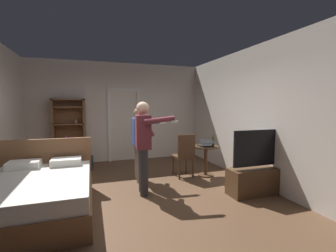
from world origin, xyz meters
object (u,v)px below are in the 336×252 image
(person_striped_shirt, at_px, (139,139))
(person_blue_shirt, at_px, (144,141))
(suitcase_small, at_px, (80,164))
(bed, at_px, (39,194))
(bookshelf, at_px, (69,130))
(bottle_on_table, at_px, (213,141))
(wooden_chair, at_px, (185,154))
(tv_flatscreen, at_px, (259,175))
(laptop, at_px, (206,144))
(side_table, at_px, (206,156))
(suitcase_dark, at_px, (78,163))

(person_striped_shirt, bearing_deg, person_blue_shirt, -95.23)
(person_striped_shirt, relative_size, suitcase_small, 2.59)
(bed, distance_m, person_striped_shirt, 2.12)
(bookshelf, height_order, bottle_on_table, bookshelf)
(wooden_chair, bearing_deg, tv_flatscreen, -54.56)
(bed, xyz_separation_m, person_blue_shirt, (1.68, 0.29, 0.68))
(person_blue_shirt, bearing_deg, person_striped_shirt, 84.77)
(laptop, bearing_deg, person_striped_shirt, 172.72)
(wooden_chair, xyz_separation_m, person_striped_shirt, (-1.01, 0.10, 0.37))
(bookshelf, distance_m, wooden_chair, 3.24)
(bookshelf, xyz_separation_m, person_striped_shirt, (1.53, -1.85, -0.05))
(wooden_chair, height_order, suitcase_small, wooden_chair)
(tv_flatscreen, bearing_deg, laptop, 110.74)
(bookshelf, bearing_deg, person_striped_shirt, -50.41)
(person_blue_shirt, relative_size, person_striped_shirt, 1.07)
(laptop, xyz_separation_m, bottle_on_table, (0.17, -0.04, 0.06))
(tv_flatscreen, bearing_deg, suitcase_small, 139.99)
(bed, distance_m, suitcase_small, 2.37)
(person_blue_shirt, bearing_deg, wooden_chair, 31.02)
(person_blue_shirt, bearing_deg, suitcase_small, 120.59)
(bottle_on_table, bearing_deg, tv_flatscreen, -76.21)
(bed, height_order, bottle_on_table, bed)
(tv_flatscreen, relative_size, side_table, 1.71)
(wooden_chair, distance_m, suitcase_small, 2.69)
(side_table, height_order, suitcase_small, side_table)
(bottle_on_table, height_order, person_striped_shirt, person_striped_shirt)
(bookshelf, xyz_separation_m, suitcase_small, (0.26, -0.57, -0.80))
(person_striped_shirt, xyz_separation_m, suitcase_dark, (-1.31, 1.21, -0.72))
(laptop, bearing_deg, side_table, 52.06)
(side_table, bearing_deg, person_blue_shirt, -159.36)
(person_blue_shirt, height_order, person_striped_shirt, person_blue_shirt)
(bed, xyz_separation_m, tv_flatscreen, (3.71, -0.39, 0.04))
(laptop, relative_size, suitcase_dark, 0.68)
(bed, bearing_deg, suitcase_dark, 78.87)
(bed, bearing_deg, side_table, 15.22)
(bookshelf, height_order, suitcase_small, bookshelf)
(person_striped_shirt, bearing_deg, tv_flatscreen, -36.05)
(bottle_on_table, bearing_deg, person_striped_shirt, 172.22)
(bed, height_order, wooden_chair, bed)
(bookshelf, xyz_separation_m, bottle_on_table, (3.20, -2.08, -0.16))
(person_blue_shirt, bearing_deg, bookshelf, 119.39)
(side_table, xyz_separation_m, suitcase_small, (-2.79, 1.43, -0.30))
(bookshelf, distance_m, bottle_on_table, 3.82)
(bookshelf, relative_size, tv_flatscreen, 1.51)
(tv_flatscreen, xyz_separation_m, bottle_on_table, (-0.29, 1.20, 0.47))
(tv_flatscreen, xyz_separation_m, suitcase_dark, (-3.26, 2.64, -0.14))
(bookshelf, relative_size, person_blue_shirt, 1.06)
(laptop, distance_m, suitcase_small, 3.18)
(wooden_chair, bearing_deg, bookshelf, 142.53)
(bookshelf, xyz_separation_m, tv_flatscreen, (3.49, -3.28, -0.63))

